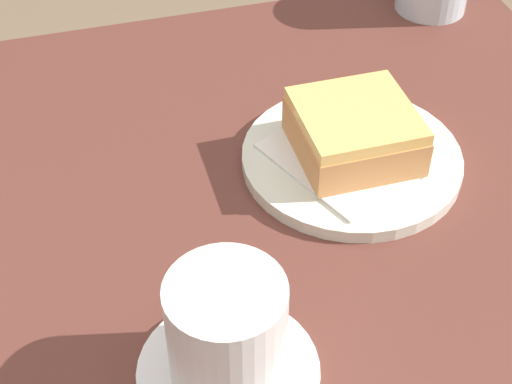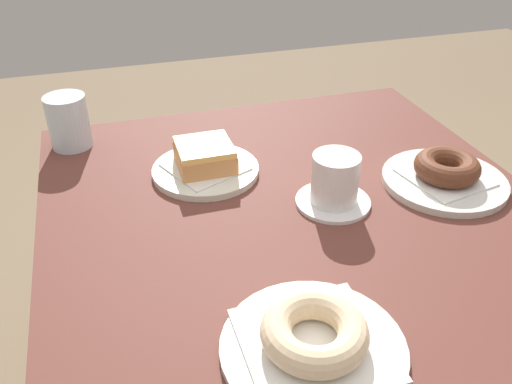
{
  "view_description": "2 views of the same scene",
  "coord_description": "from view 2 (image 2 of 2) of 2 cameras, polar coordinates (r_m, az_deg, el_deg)",
  "views": [
    {
      "loc": [
        0.04,
        0.36,
        1.21
      ],
      "look_at": [
        -0.09,
        -0.07,
        0.8
      ],
      "focal_mm": 54.82,
      "sensor_mm": 36.0,
      "label": 1
    },
    {
      "loc": [
        0.65,
        -0.28,
        1.26
      ],
      "look_at": [
        -0.04,
        -0.07,
        0.8
      ],
      "focal_mm": 37.81,
      "sensor_mm": 36.0,
      "label": 2
    }
  ],
  "objects": [
    {
      "name": "plate_sugar_ring",
      "position": [
        0.66,
        6.06,
        -16.07
      ],
      "size": [
        0.22,
        0.22,
        0.01
      ],
      "primitive_type": "cylinder",
      "color": "silver",
      "rests_on": "table"
    },
    {
      "name": "napkin_chocolate_ring",
      "position": [
        1.0,
        19.35,
        1.52
      ],
      "size": [
        0.15,
        0.15,
        0.0
      ],
      "primitive_type": "cube",
      "rotation": [
        0.0,
        0.0,
        0.19
      ],
      "color": "white",
      "rests_on": "plate_chocolate_ring"
    },
    {
      "name": "napkin_glazed_square",
      "position": [
        0.98,
        -5.38,
        2.69
      ],
      "size": [
        0.16,
        0.16,
        0.0
      ],
      "primitive_type": "cube",
      "rotation": [
        0.0,
        0.0,
        0.4
      ],
      "color": "white",
      "rests_on": "plate_glazed_square"
    },
    {
      "name": "napkin_sugar_ring",
      "position": [
        0.66,
        6.09,
        -15.69
      ],
      "size": [
        0.17,
        0.17,
        0.0
      ],
      "primitive_type": "cube",
      "rotation": [
        0.0,
        0.0,
        0.01
      ],
      "color": "white",
      "rests_on": "plate_sugar_ring"
    },
    {
      "name": "coffee_cup",
      "position": [
        0.89,
        8.33,
        1.08
      ],
      "size": [
        0.13,
        0.13,
        0.09
      ],
      "color": "white",
      "rests_on": "table"
    },
    {
      "name": "donut_glazed_square",
      "position": [
        0.97,
        -5.45,
        3.89
      ],
      "size": [
        0.1,
        0.1,
        0.04
      ],
      "color": "tan",
      "rests_on": "napkin_glazed_square"
    },
    {
      "name": "donut_sugar_ring",
      "position": [
        0.64,
        6.2,
        -14.5
      ],
      "size": [
        0.13,
        0.13,
        0.04
      ],
      "primitive_type": "torus",
      "color": "beige",
      "rests_on": "napkin_sugar_ring"
    },
    {
      "name": "water_glass",
      "position": [
        1.12,
        -19.23,
        7.05
      ],
      "size": [
        0.08,
        0.08,
        0.1
      ],
      "primitive_type": "cylinder",
      "color": "silver",
      "rests_on": "table"
    },
    {
      "name": "donut_chocolate_ring",
      "position": [
        0.99,
        19.56,
        2.52
      ],
      "size": [
        0.11,
        0.11,
        0.04
      ],
      "primitive_type": "torus",
      "color": "#5B2F1D",
      "rests_on": "napkin_chocolate_ring"
    },
    {
      "name": "plate_chocolate_ring",
      "position": [
        1.01,
        19.27,
        1.14
      ],
      "size": [
        0.22,
        0.22,
        0.01
      ],
      "primitive_type": "cylinder",
      "color": "silver",
      "rests_on": "table"
    },
    {
      "name": "plate_glazed_square",
      "position": [
        0.99,
        -5.35,
        2.31
      ],
      "size": [
        0.19,
        0.19,
        0.01
      ],
      "primitive_type": "cylinder",
      "color": "silver",
      "rests_on": "table"
    },
    {
      "name": "table",
      "position": [
        0.92,
        4.88,
        -7.63
      ],
      "size": [
        0.92,
        0.82,
        0.76
      ],
      "color": "brown",
      "rests_on": "ground_plane"
    }
  ]
}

